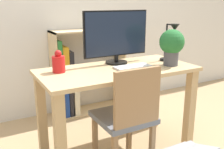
# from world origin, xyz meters

# --- Properties ---
(desk) EXTENTS (1.27, 0.60, 0.76)m
(desk) POSITION_xyz_m (0.00, 0.00, 0.60)
(desk) COLOR tan
(desk) RESTS_ON ground_plane
(monitor) EXTENTS (0.60, 0.19, 0.45)m
(monitor) POSITION_xyz_m (0.08, 0.17, 1.00)
(monitor) COLOR black
(monitor) RESTS_ON desk
(keyboard) EXTENTS (0.31, 0.13, 0.02)m
(keyboard) POSITION_xyz_m (0.12, -0.04, 0.77)
(keyboard) COLOR silver
(keyboard) RESTS_ON desk
(vase) EXTENTS (0.10, 0.10, 0.17)m
(vase) POSITION_xyz_m (-0.45, 0.12, 0.83)
(vase) COLOR red
(vase) RESTS_ON desk
(desk_lamp) EXTENTS (0.10, 0.19, 0.34)m
(desk_lamp) POSITION_xyz_m (0.53, -0.01, 0.96)
(desk_lamp) COLOR black
(desk_lamp) RESTS_ON desk
(potted_plant) EXTENTS (0.21, 0.21, 0.30)m
(potted_plant) POSITION_xyz_m (0.44, -0.12, 0.93)
(potted_plant) COLOR #4C4C51
(potted_plant) RESTS_ON desk
(chair) EXTENTS (0.40, 0.40, 0.85)m
(chair) POSITION_xyz_m (-0.07, -0.27, 0.47)
(chair) COLOR slate
(chair) RESTS_ON ground_plane
(bookshelf) EXTENTS (0.84, 0.28, 0.97)m
(bookshelf) POSITION_xyz_m (-0.00, 0.95, 0.44)
(bookshelf) COLOR #D8BC8C
(bookshelf) RESTS_ON ground_plane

